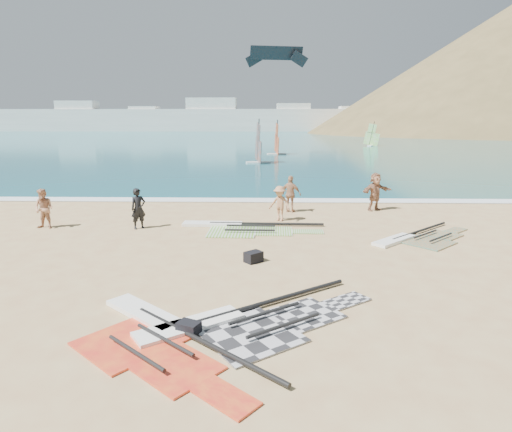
{
  "coord_description": "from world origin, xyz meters",
  "views": [
    {
      "loc": [
        0.43,
        -11.64,
        4.56
      ],
      "look_at": [
        0.03,
        4.0,
        1.0
      ],
      "focal_mm": 30.0,
      "sensor_mm": 36.0,
      "label": 1
    }
  ],
  "objects_px": {
    "rig_green": "(240,227)",
    "rig_grey": "(246,321)",
    "beachgoer_mid": "(280,204)",
    "rig_orange": "(418,238)",
    "beachgoer_left": "(44,209)",
    "beachgoer_right": "(375,192)",
    "gear_bag_far": "(189,328)",
    "person_wetsuit": "(138,209)",
    "beachgoer_back": "(291,194)",
    "rig_red": "(155,336)",
    "gear_bag_near": "(253,257)"
  },
  "relations": [
    {
      "from": "gear_bag_near",
      "to": "beachgoer_back",
      "type": "height_order",
      "value": "beachgoer_back"
    },
    {
      "from": "beachgoer_back",
      "to": "beachgoer_right",
      "type": "distance_m",
      "value": 4.34
    },
    {
      "from": "rig_grey",
      "to": "rig_green",
      "type": "relative_size",
      "value": 0.91
    },
    {
      "from": "beachgoer_left",
      "to": "beachgoer_right",
      "type": "height_order",
      "value": "beachgoer_right"
    },
    {
      "from": "rig_orange",
      "to": "person_wetsuit",
      "type": "distance_m",
      "value": 11.41
    },
    {
      "from": "rig_grey",
      "to": "beachgoer_mid",
      "type": "relative_size",
      "value": 3.48
    },
    {
      "from": "rig_grey",
      "to": "beachgoer_back",
      "type": "bearing_deg",
      "value": 46.86
    },
    {
      "from": "beachgoer_back",
      "to": "beachgoer_mid",
      "type": "bearing_deg",
      "value": 95.79
    },
    {
      "from": "gear_bag_near",
      "to": "beachgoer_left",
      "type": "relative_size",
      "value": 0.32
    },
    {
      "from": "rig_green",
      "to": "rig_orange",
      "type": "bearing_deg",
      "value": -10.85
    },
    {
      "from": "rig_grey",
      "to": "beachgoer_left",
      "type": "distance_m",
      "value": 12.35
    },
    {
      "from": "rig_orange",
      "to": "gear_bag_near",
      "type": "xyz_separation_m",
      "value": [
        -6.29,
        -2.82,
        0.12
      ]
    },
    {
      "from": "rig_grey",
      "to": "person_wetsuit",
      "type": "xyz_separation_m",
      "value": [
        -4.96,
        8.54,
        0.82
      ]
    },
    {
      "from": "person_wetsuit",
      "to": "beachgoer_right",
      "type": "relative_size",
      "value": 0.9
    },
    {
      "from": "rig_green",
      "to": "gear_bag_far",
      "type": "distance_m",
      "value": 9.19
    },
    {
      "from": "gear_bag_near",
      "to": "beachgoer_back",
      "type": "distance_m",
      "value": 7.92
    },
    {
      "from": "beachgoer_left",
      "to": "beachgoer_right",
      "type": "xyz_separation_m",
      "value": [
        14.91,
        4.08,
        0.11
      ]
    },
    {
      "from": "beachgoer_left",
      "to": "beachgoer_mid",
      "type": "xyz_separation_m",
      "value": [
        10.01,
        1.61,
        -0.05
      ]
    },
    {
      "from": "beachgoer_right",
      "to": "rig_grey",
      "type": "bearing_deg",
      "value": -142.91
    },
    {
      "from": "rig_grey",
      "to": "rig_orange",
      "type": "distance_m",
      "value": 9.53
    },
    {
      "from": "beachgoer_left",
      "to": "rig_orange",
      "type": "bearing_deg",
      "value": 3.6
    },
    {
      "from": "rig_grey",
      "to": "rig_orange",
      "type": "xyz_separation_m",
      "value": [
        6.33,
        7.12,
        -0.0
      ]
    },
    {
      "from": "rig_red",
      "to": "beachgoer_back",
      "type": "height_order",
      "value": "beachgoer_back"
    },
    {
      "from": "rig_red",
      "to": "beachgoer_right",
      "type": "xyz_separation_m",
      "value": [
        7.87,
        13.25,
        0.92
      ]
    },
    {
      "from": "rig_grey",
      "to": "rig_green",
      "type": "height_order",
      "value": "rig_green"
    },
    {
      "from": "rig_grey",
      "to": "beachgoer_right",
      "type": "distance_m",
      "value": 13.91
    },
    {
      "from": "person_wetsuit",
      "to": "beachgoer_left",
      "type": "height_order",
      "value": "person_wetsuit"
    },
    {
      "from": "rig_orange",
      "to": "beachgoer_left",
      "type": "height_order",
      "value": "beachgoer_left"
    },
    {
      "from": "rig_red",
      "to": "beachgoer_mid",
      "type": "xyz_separation_m",
      "value": [
        2.97,
        10.79,
        0.76
      ]
    },
    {
      "from": "beachgoer_back",
      "to": "beachgoer_left",
      "type": "bearing_deg",
      "value": 41.47
    },
    {
      "from": "person_wetsuit",
      "to": "beachgoer_back",
      "type": "height_order",
      "value": "beachgoer_back"
    },
    {
      "from": "rig_green",
      "to": "rig_grey",
      "type": "bearing_deg",
      "value": -84.14
    },
    {
      "from": "beachgoer_mid",
      "to": "beachgoer_back",
      "type": "xyz_separation_m",
      "value": [
        0.6,
        1.94,
        0.11
      ]
    },
    {
      "from": "beachgoer_back",
      "to": "rig_orange",
      "type": "bearing_deg",
      "value": 156.62
    },
    {
      "from": "gear_bag_far",
      "to": "person_wetsuit",
      "type": "distance_m",
      "value": 9.85
    },
    {
      "from": "rig_red",
      "to": "beachgoer_back",
      "type": "distance_m",
      "value": 13.25
    },
    {
      "from": "rig_red",
      "to": "gear_bag_far",
      "type": "xyz_separation_m",
      "value": [
        0.7,
        0.17,
        0.09
      ]
    },
    {
      "from": "gear_bag_far",
      "to": "person_wetsuit",
      "type": "xyz_separation_m",
      "value": [
        -3.74,
        9.08,
        0.72
      ]
    },
    {
      "from": "gear_bag_far",
      "to": "beachgoer_right",
      "type": "height_order",
      "value": "beachgoer_right"
    },
    {
      "from": "rig_red",
      "to": "gear_bag_near",
      "type": "xyz_separation_m",
      "value": [
        1.95,
        5.01,
        0.12
      ]
    },
    {
      "from": "rig_orange",
      "to": "beachgoer_back",
      "type": "bearing_deg",
      "value": 91.11
    },
    {
      "from": "rig_orange",
      "to": "beachgoer_right",
      "type": "distance_m",
      "value": 5.51
    },
    {
      "from": "rig_orange",
      "to": "beachgoer_mid",
      "type": "distance_m",
      "value": 6.1
    },
    {
      "from": "rig_grey",
      "to": "beachgoer_left",
      "type": "xyz_separation_m",
      "value": [
        -8.96,
        8.47,
        0.8
      ]
    },
    {
      "from": "gear_bag_far",
      "to": "beachgoer_right",
      "type": "relative_size",
      "value": 0.25
    },
    {
      "from": "person_wetsuit",
      "to": "rig_green",
      "type": "bearing_deg",
      "value": -35.29
    },
    {
      "from": "beachgoer_right",
      "to": "beachgoer_back",
      "type": "bearing_deg",
      "value": 159.34
    },
    {
      "from": "rig_grey",
      "to": "rig_orange",
      "type": "relative_size",
      "value": 1.22
    },
    {
      "from": "beachgoer_mid",
      "to": "rig_green",
      "type": "bearing_deg",
      "value": -111.61
    },
    {
      "from": "rig_green",
      "to": "person_wetsuit",
      "type": "relative_size",
      "value": 3.55
    }
  ]
}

